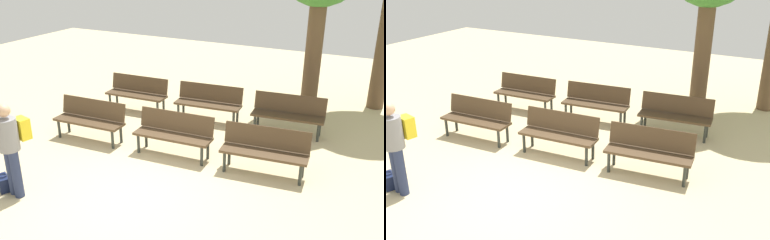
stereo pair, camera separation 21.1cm
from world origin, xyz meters
TOP-DOWN VIEW (x-y plane):
  - ground_plane at (0.00, 0.00)m, footprint 24.00×24.00m
  - bench_r0_c0 at (-2.08, 1.45)m, footprint 1.62×0.57m
  - bench_r0_c1 at (-0.09, 1.60)m, footprint 1.63×0.58m
  - bench_r0_c2 at (1.77, 1.69)m, footprint 1.64×0.64m
  - bench_r1_c0 at (-2.19, 3.42)m, footprint 1.62×0.56m
  - bench_r1_c1 at (-0.26, 3.60)m, footprint 1.64×0.63m
  - bench_r1_c2 at (1.66, 3.72)m, footprint 1.64×0.63m
  - visitor_with_backpack at (-1.72, -0.94)m, footprint 0.42×0.58m
  - handbag at (-2.06, -0.96)m, footprint 0.37×0.31m

SIDE VIEW (x-z plane):
  - ground_plane at x=0.00m, z-range 0.00..0.00m
  - handbag at x=-2.06m, z-range -0.01..0.28m
  - bench_r0_c0 at x=-2.08m, z-range 0.07..0.94m
  - bench_r0_c1 at x=-0.09m, z-range 0.07..0.94m
  - bench_r0_c2 at x=1.77m, z-range 0.07..0.94m
  - bench_r1_c0 at x=-2.19m, z-range 0.07..0.94m
  - bench_r1_c1 at x=-0.26m, z-range 0.07..0.94m
  - bench_r1_c2 at x=1.66m, z-range 0.07..0.94m
  - visitor_with_backpack at x=-1.72m, z-range 0.11..1.76m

